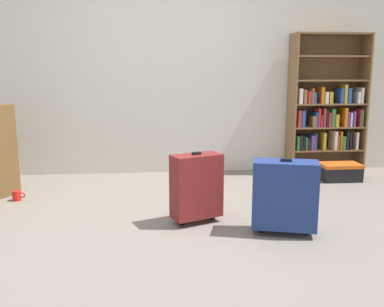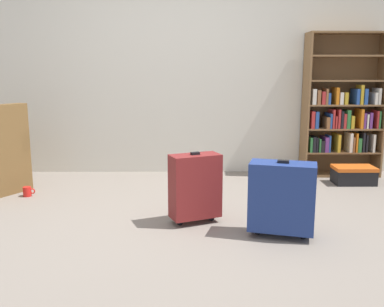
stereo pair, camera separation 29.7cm
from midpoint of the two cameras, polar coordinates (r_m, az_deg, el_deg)
name	(u,v)px [view 1 (the left image)]	position (r m, az deg, el deg)	size (l,w,h in m)	color
ground_plane	(179,227)	(3.44, -4.21, -9.81)	(9.97, 9.97, 0.00)	slate
back_wall	(168,64)	(5.17, -4.91, 11.81)	(5.69, 0.10, 2.60)	beige
bookshelf	(326,110)	(5.34, 15.91, 5.65)	(0.89, 0.31, 1.65)	brown
mug	(17,196)	(4.48, -24.14, -5.19)	(0.12, 0.08, 0.10)	red
storage_box	(340,171)	(5.06, 17.59, -2.31)	(0.44, 0.28, 0.19)	black
suitcase_dark_red	(196,186)	(3.45, -1.87, -4.40)	(0.44, 0.33, 0.59)	maroon
suitcase_navy_blue	(285,195)	(3.26, 9.75, -5.47)	(0.52, 0.35, 0.58)	navy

